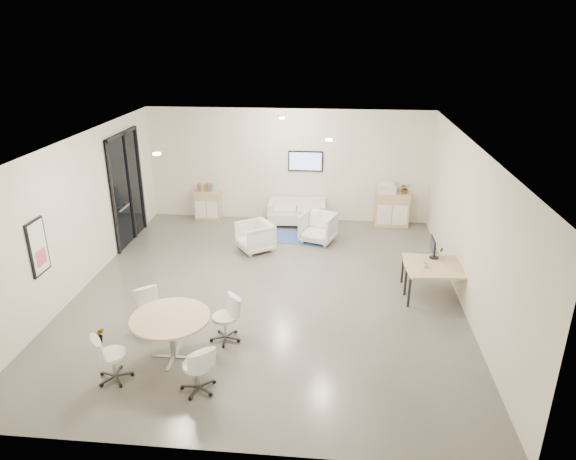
% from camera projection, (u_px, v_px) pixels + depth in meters
% --- Properties ---
extents(room_shell, '(9.60, 10.60, 4.80)m').
position_uv_depth(room_shell, '(267.00, 221.00, 10.40)').
color(room_shell, '#52504B').
rests_on(room_shell, ground).
extents(glass_door, '(0.09, 1.90, 2.85)m').
position_uv_depth(glass_door, '(127.00, 185.00, 13.11)').
color(glass_door, black).
rests_on(glass_door, room_shell).
extents(artwork, '(0.05, 0.54, 1.04)m').
position_uv_depth(artwork, '(38.00, 247.00, 9.30)').
color(artwork, black).
rests_on(artwork, room_shell).
extents(wall_tv, '(0.98, 0.06, 0.58)m').
position_uv_depth(wall_tv, '(306.00, 161.00, 14.43)').
color(wall_tv, black).
rests_on(wall_tv, room_shell).
extents(ceiling_spots, '(3.14, 4.14, 0.03)m').
position_uv_depth(ceiling_spots, '(261.00, 135.00, 10.61)').
color(ceiling_spots, '#FFEAC6').
rests_on(ceiling_spots, room_shell).
extents(sideboard_left, '(0.74, 0.38, 0.83)m').
position_uv_depth(sideboard_left, '(208.00, 205.00, 15.01)').
color(sideboard_left, tan).
rests_on(sideboard_left, room_shell).
extents(sideboard_right, '(0.95, 0.46, 0.95)m').
position_uv_depth(sideboard_right, '(392.00, 209.00, 14.48)').
color(sideboard_right, tan).
rests_on(sideboard_right, room_shell).
extents(books, '(0.43, 0.14, 0.22)m').
position_uv_depth(books, '(206.00, 188.00, 14.82)').
color(books, red).
rests_on(books, sideboard_left).
extents(printer, '(0.49, 0.42, 0.32)m').
position_uv_depth(printer, '(387.00, 188.00, 14.27)').
color(printer, white).
rests_on(printer, sideboard_right).
extents(loveseat, '(1.64, 0.86, 0.60)m').
position_uv_depth(loveseat, '(297.00, 213.00, 14.63)').
color(loveseat, silver).
rests_on(loveseat, room_shell).
extents(blue_rug, '(1.58, 1.18, 0.01)m').
position_uv_depth(blue_rug, '(300.00, 238.00, 13.75)').
color(blue_rug, '#324E99').
rests_on(blue_rug, room_shell).
extents(armchair_left, '(1.06, 1.07, 0.81)m').
position_uv_depth(armchair_left, '(255.00, 235.00, 12.85)').
color(armchair_left, silver).
rests_on(armchair_left, room_shell).
extents(armchair_right, '(1.03, 0.99, 0.85)m').
position_uv_depth(armchair_right, '(318.00, 226.00, 13.39)').
color(armchair_right, silver).
rests_on(armchair_right, room_shell).
extents(desk_rear, '(1.35, 0.72, 0.69)m').
position_uv_depth(desk_rear, '(435.00, 264.00, 10.81)').
color(desk_rear, tan).
rests_on(desk_rear, room_shell).
extents(desk_front, '(1.39, 0.78, 0.70)m').
position_uv_depth(desk_front, '(440.00, 274.00, 10.35)').
color(desk_front, tan).
rests_on(desk_front, room_shell).
extents(monitor, '(0.20, 0.50, 0.44)m').
position_uv_depth(monitor, '(433.00, 248.00, 10.84)').
color(monitor, black).
rests_on(monitor, desk_rear).
extents(round_table, '(1.33, 1.33, 0.81)m').
position_uv_depth(round_table, '(170.00, 321.00, 8.50)').
color(round_table, tan).
rests_on(round_table, room_shell).
extents(meeting_chairs, '(2.35, 2.35, 0.82)m').
position_uv_depth(meeting_chairs, '(172.00, 337.00, 8.61)').
color(meeting_chairs, white).
rests_on(meeting_chairs, room_shell).
extents(plant_cabinet, '(0.37, 0.38, 0.24)m').
position_uv_depth(plant_cabinet, '(405.00, 189.00, 14.24)').
color(plant_cabinet, '#3F7F3F').
rests_on(plant_cabinet, sideboard_right).
extents(plant_floor, '(0.26, 0.35, 0.14)m').
position_uv_depth(plant_floor, '(100.00, 339.00, 9.16)').
color(plant_floor, '#3F7F3F').
rests_on(plant_floor, room_shell).
extents(cup, '(0.14, 0.12, 0.12)m').
position_uv_depth(cup, '(425.00, 265.00, 10.44)').
color(cup, white).
rests_on(cup, desk_front).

